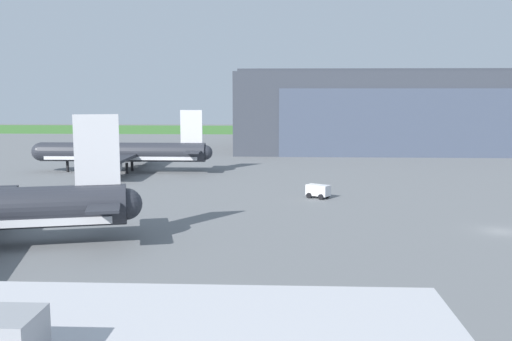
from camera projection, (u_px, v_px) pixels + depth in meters
name	position (u px, v px, depth m)	size (l,w,h in m)	color
ground_plane	(500.00, 231.00, 66.54)	(440.00, 440.00, 0.00)	slate
grass_field_strip	(342.00, 130.00, 244.52)	(440.00, 56.00, 0.08)	#3E732F
maintenance_hangar	(410.00, 111.00, 159.35)	(95.67, 39.80, 22.32)	#383D47
airliner_far_right	(122.00, 153.00, 115.11)	(36.66, 32.62, 12.49)	#282B33
pushback_tractor	(318.00, 190.00, 87.27)	(3.83, 3.42, 2.05)	silver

